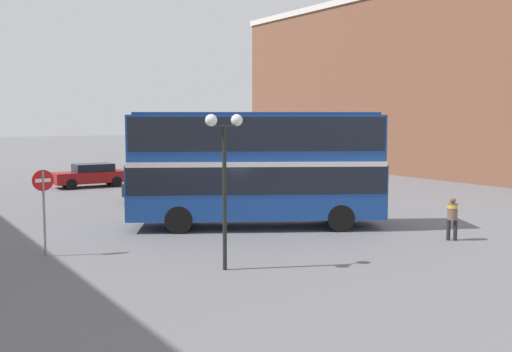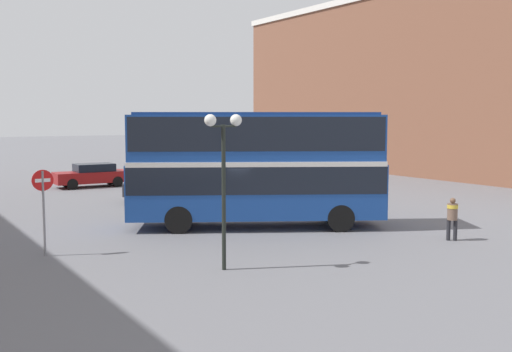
# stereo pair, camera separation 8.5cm
# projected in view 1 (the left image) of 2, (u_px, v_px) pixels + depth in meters

# --- Properties ---
(ground_plane) EXTENTS (240.00, 240.00, 0.00)m
(ground_plane) POSITION_uv_depth(u_px,v_px,m) (246.00, 227.00, 24.19)
(ground_plane) COLOR slate
(building_row_right) EXTENTS (11.55, 38.30, 14.21)m
(building_row_right) POSITION_uv_depth(u_px,v_px,m) (434.00, 84.00, 49.09)
(building_row_right) COLOR brown
(building_row_right) RESTS_ON ground_plane
(double_decker_bus) EXTENTS (10.04, 7.16, 4.63)m
(double_decker_bus) POSITION_uv_depth(u_px,v_px,m) (256.00, 162.00, 23.95)
(double_decker_bus) COLOR #194293
(double_decker_bus) RESTS_ON ground_plane
(pedestrian_foreground) EXTENTS (0.54, 0.54, 1.55)m
(pedestrian_foreground) POSITION_uv_depth(u_px,v_px,m) (452.00, 214.00, 21.55)
(pedestrian_foreground) COLOR #232328
(pedestrian_foreground) RESTS_ON ground_plane
(parked_car_kerb_near) EXTENTS (4.67, 2.89, 1.57)m
(parked_car_kerb_near) POSITION_uv_depth(u_px,v_px,m) (185.00, 171.00, 40.67)
(parked_car_kerb_near) COLOR silver
(parked_car_kerb_near) RESTS_ON ground_plane
(parked_car_kerb_far) EXTENTS (4.62, 1.87, 1.48)m
(parked_car_kerb_far) POSITION_uv_depth(u_px,v_px,m) (91.00, 175.00, 38.05)
(parked_car_kerb_far) COLOR maroon
(parked_car_kerb_far) RESTS_ON ground_plane
(parked_car_side_street) EXTENTS (4.35, 2.64, 1.43)m
(parked_car_side_street) POSITION_uv_depth(u_px,v_px,m) (164.00, 187.00, 31.79)
(parked_car_side_street) COLOR black
(parked_car_side_street) RESTS_ON ground_plane
(street_lamp_twin_globe) EXTENTS (1.19, 0.35, 4.53)m
(street_lamp_twin_globe) POSITION_uv_depth(u_px,v_px,m) (224.00, 153.00, 17.14)
(street_lamp_twin_globe) COLOR black
(street_lamp_twin_globe) RESTS_ON ground_plane
(no_entry_sign) EXTENTS (0.68, 0.08, 2.78)m
(no_entry_sign) POSITION_uv_depth(u_px,v_px,m) (43.00, 198.00, 19.01)
(no_entry_sign) COLOR gray
(no_entry_sign) RESTS_ON ground_plane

